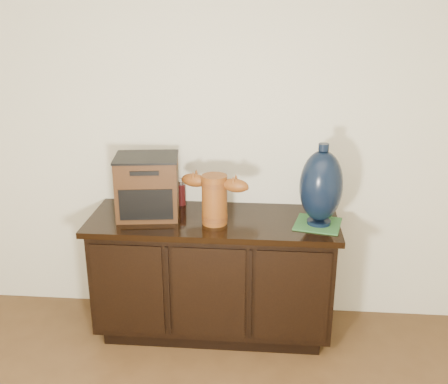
# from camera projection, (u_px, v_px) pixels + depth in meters

# --- Properties ---
(sideboard) EXTENTS (1.46, 0.56, 0.75)m
(sideboard) POSITION_uv_depth(u_px,v_px,m) (214.00, 274.00, 3.20)
(sideboard) COLOR black
(sideboard) RESTS_ON ground
(terracotta_vessel) EXTENTS (0.41, 0.19, 0.29)m
(terracotta_vessel) POSITION_uv_depth(u_px,v_px,m) (214.00, 197.00, 2.95)
(terracotta_vessel) COLOR brown
(terracotta_vessel) RESTS_ON sideboard
(tv_radio) EXTENTS (0.40, 0.34, 0.36)m
(tv_radio) POSITION_uv_depth(u_px,v_px,m) (148.00, 186.00, 3.06)
(tv_radio) COLOR #3A200E
(tv_radio) RESTS_ON sideboard
(green_mat) EXTENTS (0.30, 0.30, 0.01)m
(green_mat) POSITION_uv_depth(u_px,v_px,m) (318.00, 224.00, 2.98)
(green_mat) COLOR #2B612E
(green_mat) RESTS_ON sideboard
(lamp_base) EXTENTS (0.29, 0.29, 0.47)m
(lamp_base) POSITION_uv_depth(u_px,v_px,m) (321.00, 187.00, 2.91)
(lamp_base) COLOR black
(lamp_base) RESTS_ON green_mat
(spray_can) EXTENTS (0.05, 0.05, 0.16)m
(spray_can) POSITION_uv_depth(u_px,v_px,m) (181.00, 193.00, 3.26)
(spray_can) COLOR #540E0F
(spray_can) RESTS_ON sideboard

